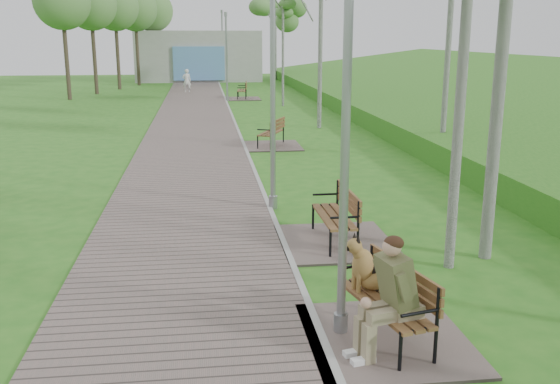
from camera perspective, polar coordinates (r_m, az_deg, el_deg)
The scene contains 14 objects.
walkway at distance 23.52m, azimuth -7.99°, elevation 5.18°, with size 3.50×67.00×0.04m, color #6A5D56.
kerb at distance 23.56m, azimuth -3.71°, elevation 5.31°, with size 0.10×67.00×0.05m, color #999993.
building_north at distance 52.74m, azimuth -7.43°, elevation 12.23°, with size 10.00×5.20×4.00m.
bench_main at distance 7.68m, azimuth 9.22°, elevation -10.24°, with size 1.94×2.15×1.69m.
bench_second at distance 11.19m, azimuth 4.97°, elevation -3.57°, with size 2.00×2.22×1.23m.
bench_third at distance 20.95m, azimuth -0.83°, elevation 4.76°, with size 1.88×2.09×1.15m.
bench_far at distance 37.05m, azimuth -3.49°, elevation 8.84°, with size 2.02×2.25×1.24m.
lamp_post_near at distance 7.31m, azimuth 5.94°, elevation 2.60°, with size 0.18×0.18×4.64m.
lamp_post_second at distance 13.01m, azimuth -0.66°, elevation 8.07°, with size 0.19×0.19×4.81m.
lamp_post_third at distance 35.79m, azimuth -4.90°, elevation 11.92°, with size 0.19×0.19×4.88m.
lamp_post_far at distance 50.85m, azimuth -5.27°, elevation 12.91°, with size 0.22×0.22×5.57m.
pedestrian_near at distance 41.63m, azimuth -8.53°, elevation 10.02°, with size 0.55×0.36×1.52m, color silver.
birch_far_b at distance 33.13m, azimuth 0.28°, elevation 16.98°, with size 2.23×2.23×6.72m.
birch_distant_b at distance 53.66m, azimuth -0.41°, elevation 16.77°, with size 2.40×2.40×7.78m.
Camera 1 is at (-1.38, -1.74, 3.62)m, focal length 40.00 mm.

